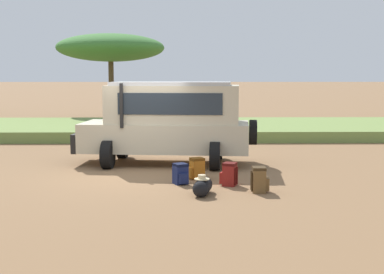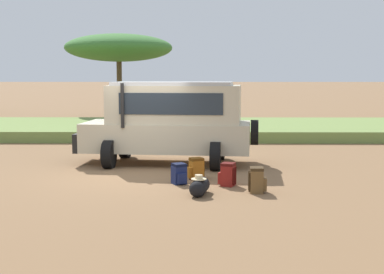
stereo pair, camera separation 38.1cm
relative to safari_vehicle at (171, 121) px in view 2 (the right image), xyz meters
The scene contains 9 objects.
ground_plane 2.41m from the safari_vehicle, 112.62° to the right, with size 320.00×320.00×0.00m, color olive.
grass_bank 8.24m from the safari_vehicle, 95.50° to the left, with size 120.00×7.00×0.44m.
safari_vehicle is the anchor object (origin of this frame).
backpack_beside_front_wheel 3.16m from the safari_vehicle, 83.21° to the right, with size 0.41×0.46×0.51m.
backpack_cluster_center 4.56m from the safari_vehicle, 61.15° to the right, with size 0.41×0.37×0.58m.
backpack_near_rear_wheel 3.66m from the safari_vehicle, 64.31° to the right, with size 0.45×0.41×0.56m.
backpack_outermost 2.65m from the safari_vehicle, 71.81° to the right, with size 0.47×0.40×0.54m.
duffel_bag_low_black_case 4.35m from the safari_vehicle, 78.37° to the right, with size 0.46×0.89×0.47m.
acacia_tree_left_mid 15.94m from the safari_vehicle, 103.73° to the left, with size 6.15×6.32×4.94m.
Camera 2 is at (1.58, -13.90, 2.68)m, focal length 50.00 mm.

